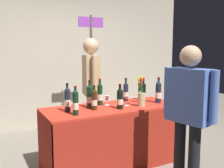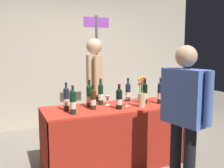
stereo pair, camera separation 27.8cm
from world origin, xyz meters
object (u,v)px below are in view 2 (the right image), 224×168
at_px(featured_wine_bottle, 143,91).
at_px(display_bottle_0, 128,92).
at_px(flower_vase, 142,97).
at_px(taster_foreground_right, 184,108).
at_px(wine_glass_near_vendor, 127,99).
at_px(booth_signpost, 97,66).
at_px(vendor_presenter, 94,83).
at_px(tasting_table, 112,125).
at_px(wine_glass_mid, 108,98).

distance_m(featured_wine_bottle, display_bottle_0, 0.24).
height_order(flower_vase, taster_foreground_right, taster_foreground_right).
height_order(display_bottle_0, wine_glass_near_vendor, display_bottle_0).
height_order(wine_glass_near_vendor, booth_signpost, booth_signpost).
relative_size(featured_wine_bottle, flower_vase, 0.82).
bearing_deg(vendor_presenter, tasting_table, 14.20).
height_order(tasting_table, vendor_presenter, vendor_presenter).
distance_m(tasting_table, display_bottle_0, 0.57).
height_order(display_bottle_0, flower_vase, flower_vase).
relative_size(flower_vase, taster_foreground_right, 0.26).
height_order(wine_glass_near_vendor, wine_glass_mid, same).
relative_size(wine_glass_mid, flower_vase, 0.32).
bearing_deg(vendor_presenter, wine_glass_near_vendor, 30.41).
relative_size(featured_wine_bottle, wine_glass_mid, 2.55).
relative_size(vendor_presenter, taster_foreground_right, 1.08).
bearing_deg(booth_signpost, featured_wine_bottle, -65.53).
relative_size(wine_glass_near_vendor, wine_glass_mid, 1.01).
distance_m(tasting_table, featured_wine_bottle, 0.74).
distance_m(wine_glass_near_vendor, wine_glass_mid, 0.27).
relative_size(featured_wine_bottle, booth_signpost, 0.16).
xyz_separation_m(tasting_table, wine_glass_near_vendor, (0.20, -0.04, 0.34)).
height_order(featured_wine_bottle, booth_signpost, booth_signpost).
height_order(tasting_table, taster_foreground_right, taster_foreground_right).
distance_m(display_bottle_0, wine_glass_near_vendor, 0.32).
distance_m(flower_vase, vendor_presenter, 0.88).
height_order(tasting_table, wine_glass_near_vendor, wine_glass_near_vendor).
xyz_separation_m(display_bottle_0, booth_signpost, (-0.17, 0.87, 0.33)).
height_order(wine_glass_near_vendor, flower_vase, flower_vase).
distance_m(featured_wine_bottle, taster_foreground_right, 1.23).
distance_m(tasting_table, wine_glass_near_vendor, 0.40).
xyz_separation_m(wine_glass_mid, booth_signpost, (0.20, 0.99, 0.38)).
relative_size(display_bottle_0, flower_vase, 0.82).
xyz_separation_m(wine_glass_near_vendor, flower_vase, (0.15, -0.13, 0.03)).
bearing_deg(flower_vase, vendor_presenter, 115.26).
relative_size(display_bottle_0, booth_signpost, 0.16).
height_order(featured_wine_bottle, display_bottle_0, display_bottle_0).
relative_size(vendor_presenter, booth_signpost, 0.81).
bearing_deg(wine_glass_mid, taster_foreground_right, -70.69).
relative_size(display_bottle_0, wine_glass_mid, 2.58).
distance_m(tasting_table, wine_glass_mid, 0.36).
distance_m(featured_wine_bottle, flower_vase, 0.45).
bearing_deg(display_bottle_0, booth_signpost, 100.76).
xyz_separation_m(flower_vase, booth_signpost, (-0.16, 1.27, 0.34)).
bearing_deg(taster_foreground_right, flower_vase, -10.72).
bearing_deg(tasting_table, booth_signpost, 80.49).
height_order(tasting_table, booth_signpost, booth_signpost).
bearing_deg(wine_glass_near_vendor, tasting_table, 168.09).
height_order(tasting_table, flower_vase, flower_vase).
xyz_separation_m(display_bottle_0, vendor_presenter, (-0.38, 0.39, 0.09)).
distance_m(display_bottle_0, booth_signpost, 0.94).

